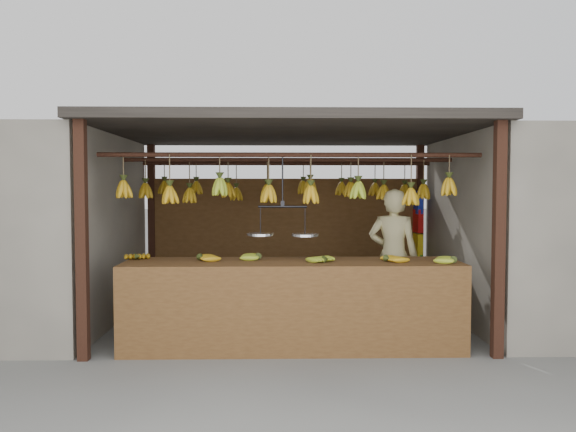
{
  "coord_description": "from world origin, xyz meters",
  "views": [
    {
      "loc": [
        -0.15,
        -6.85,
        1.64
      ],
      "look_at": [
        0.0,
        0.3,
        1.3
      ],
      "focal_mm": 35.0,
      "sensor_mm": 36.0,
      "label": 1
    }
  ],
  "objects": [
    {
      "name": "bag_bundles",
      "position": [
        1.94,
        1.35,
        0.99
      ],
      "size": [
        0.08,
        0.26,
        1.28
      ],
      "color": "#1426BF",
      "rests_on": "ground"
    },
    {
      "name": "vendor",
      "position": [
        1.28,
        -0.04,
        0.82
      ],
      "size": [
        0.69,
        0.56,
        1.65
      ],
      "primitive_type": "imported",
      "rotation": [
        0.0,
        0.0,
        2.83
      ],
      "color": "beige",
      "rests_on": "ground"
    },
    {
      "name": "balance_scale",
      "position": [
        -0.08,
        -1.0,
        1.21
      ],
      "size": [
        0.74,
        0.36,
        0.85
      ],
      "color": "black",
      "rests_on": "ground"
    },
    {
      "name": "counter",
      "position": [
        0.02,
        -1.23,
        0.7
      ],
      "size": [
        3.51,
        0.79,
        0.96
      ],
      "color": "#563619",
      "rests_on": "ground"
    },
    {
      "name": "ground",
      "position": [
        0.0,
        0.0,
        0.0
      ],
      "size": [
        80.0,
        80.0,
        0.0
      ],
      "primitive_type": "plane",
      "color": "#5B5B57"
    },
    {
      "name": "stall",
      "position": [
        0.0,
        0.33,
        1.97
      ],
      "size": [
        4.3,
        3.3,
        2.4
      ],
      "color": "black",
      "rests_on": "ground"
    },
    {
      "name": "hanging_bananas",
      "position": [
        -0.01,
        0.0,
        1.62
      ],
      "size": [
        3.56,
        2.25,
        0.39
      ],
      "color": "#B38313",
      "rests_on": "ground"
    }
  ]
}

